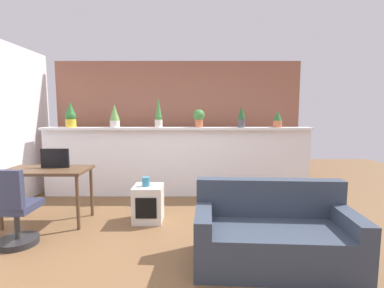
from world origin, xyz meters
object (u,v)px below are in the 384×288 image
at_px(potted_plant_4, 240,116).
at_px(office_chair, 11,214).
at_px(couch, 272,235).
at_px(potted_plant_2, 157,114).
at_px(potted_plant_5, 276,119).
at_px(potted_plant_1, 113,116).
at_px(potted_plant_0, 69,115).
at_px(tv_monitor, 54,158).
at_px(potted_plant_3, 198,117).
at_px(vase_on_shelf, 145,182).
at_px(side_cube_shelf, 147,204).
at_px(desk, 46,175).

relative_size(potted_plant_4, office_chair, 0.41).
bearing_deg(couch, office_chair, 173.27).
bearing_deg(office_chair, potted_plant_2, 53.50).
bearing_deg(potted_plant_5, potted_plant_1, -179.29).
xyz_separation_m(potted_plant_0, tv_monitor, (0.26, -1.16, -0.58)).
bearing_deg(potted_plant_5, potted_plant_3, -179.50).
height_order(potted_plant_1, couch, potted_plant_1).
relative_size(potted_plant_5, vase_on_shelf, 2.30).
relative_size(vase_on_shelf, couch, 0.08).
distance_m(potted_plant_5, side_cube_shelf, 2.70).
height_order(potted_plant_1, potted_plant_4, potted_plant_1).
bearing_deg(desk, potted_plant_2, 40.79).
distance_m(potted_plant_3, tv_monitor, 2.39).
xyz_separation_m(potted_plant_4, tv_monitor, (-2.76, -1.12, -0.56)).
bearing_deg(potted_plant_1, potted_plant_2, -1.16).
relative_size(potted_plant_4, side_cube_shelf, 0.75).
distance_m(potted_plant_1, potted_plant_4, 2.23).
height_order(potted_plant_3, side_cube_shelf, potted_plant_3).
bearing_deg(vase_on_shelf, desk, -178.44).
distance_m(potted_plant_1, office_chair, 2.30).
bearing_deg(side_cube_shelf, desk, -178.27).
xyz_separation_m(potted_plant_4, office_chair, (-2.87, -1.92, -1.06)).
relative_size(potted_plant_3, tv_monitor, 0.82).
bearing_deg(potted_plant_4, potted_plant_5, 3.65).
xyz_separation_m(potted_plant_1, potted_plant_4, (2.23, -0.01, -0.01)).
bearing_deg(potted_plant_2, potted_plant_1, 178.84).
bearing_deg(potted_plant_1, potted_plant_5, 0.71).
distance_m(potted_plant_4, office_chair, 3.62).
relative_size(potted_plant_1, potted_plant_4, 1.09).
bearing_deg(vase_on_shelf, potted_plant_4, 37.81).
bearing_deg(couch, potted_plant_0, 142.24).
distance_m(potted_plant_1, desk, 1.57).
xyz_separation_m(potted_plant_3, vase_on_shelf, (-0.76, -1.20, -0.86)).
height_order(potted_plant_5, office_chair, potted_plant_5).
bearing_deg(potted_plant_4, desk, -157.04).
relative_size(office_chair, couch, 0.57).
bearing_deg(potted_plant_3, potted_plant_0, 179.70).
xyz_separation_m(potted_plant_0, desk, (0.18, -1.24, -0.79)).
relative_size(desk, tv_monitor, 2.88).
height_order(potted_plant_3, desk, potted_plant_3).
relative_size(desk, side_cube_shelf, 2.20).
xyz_separation_m(potted_plant_5, desk, (-3.49, -1.24, -0.73)).
xyz_separation_m(potted_plant_2, potted_plant_5, (2.11, 0.05, -0.08)).
height_order(potted_plant_2, potted_plant_4, potted_plant_2).
bearing_deg(potted_plant_0, couch, -37.76).
bearing_deg(potted_plant_1, couch, -46.10).
xyz_separation_m(potted_plant_0, vase_on_shelf, (1.52, -1.21, -0.90)).
xyz_separation_m(desk, side_cube_shelf, (1.36, 0.04, -0.42)).
height_order(tv_monitor, couch, tv_monitor).
distance_m(side_cube_shelf, vase_on_shelf, 0.31).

